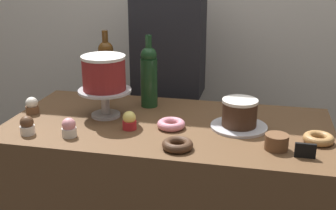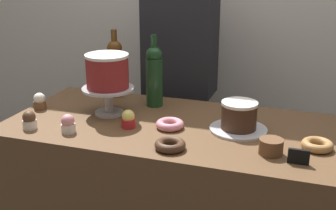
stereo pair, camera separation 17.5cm
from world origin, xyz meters
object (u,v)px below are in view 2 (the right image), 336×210
at_px(donut_pink, 170,124).
at_px(price_sign_chalkboard, 299,157).
at_px(cupcake_vanilla, 40,101).
at_px(cupcake_chocolate, 29,120).
at_px(donut_chocolate, 170,145).
at_px(wine_bottle_green, 154,75).
at_px(cupcake_strawberry, 68,124).
at_px(cupcake_lemon, 128,119).
at_px(cake_stand_pedestal, 108,96).
at_px(barista_figure, 180,94).
at_px(cookie_stack, 271,147).
at_px(chocolate_round_cake, 239,115).
at_px(donut_maple, 317,145).
at_px(wine_bottle_amber, 115,67).
at_px(white_layer_cake, 107,71).

height_order(donut_pink, price_sign_chalkboard, price_sign_chalkboard).
relative_size(cupcake_vanilla, donut_pink, 0.66).
height_order(cupcake_chocolate, donut_chocolate, cupcake_chocolate).
bearing_deg(wine_bottle_green, cupcake_strawberry, -116.57).
bearing_deg(cupcake_lemon, donut_pink, 16.12).
height_order(cake_stand_pedestal, cupcake_chocolate, cake_stand_pedestal).
distance_m(cupcake_vanilla, donut_chocolate, 0.72).
bearing_deg(barista_figure, cookie_stack, -52.37).
bearing_deg(chocolate_round_cake, donut_pink, -166.81).
bearing_deg(cookie_stack, donut_maple, 31.42).
relative_size(cupcake_vanilla, donut_chocolate, 0.66).
relative_size(cupcake_strawberry, price_sign_chalkboard, 1.06).
height_order(chocolate_round_cake, cupcake_strawberry, chocolate_round_cake).
xyz_separation_m(wine_bottle_amber, price_sign_chalkboard, (0.89, -0.48, -0.12)).
distance_m(wine_bottle_green, barista_figure, 0.41).
xyz_separation_m(cupcake_lemon, barista_figure, (0.02, 0.64, -0.09)).
bearing_deg(barista_figure, cupcake_chocolate, -116.14).
relative_size(wine_bottle_amber, cupcake_strawberry, 4.38).
bearing_deg(donut_pink, cupcake_strawberry, -154.98).
bearing_deg(donut_maple, cupcake_strawberry, -170.95).
height_order(wine_bottle_amber, barista_figure, barista_figure).
distance_m(wine_bottle_amber, cupcake_chocolate, 0.53).
relative_size(wine_bottle_green, barista_figure, 0.20).
bearing_deg(cupcake_strawberry, cupcake_chocolate, -175.28).
height_order(wine_bottle_amber, cupcake_vanilla, wine_bottle_amber).
distance_m(cupcake_chocolate, cupcake_strawberry, 0.17).
relative_size(cupcake_vanilla, cupcake_strawberry, 1.00).
distance_m(wine_bottle_green, cupcake_strawberry, 0.47).
bearing_deg(cupcake_lemon, cupcake_strawberry, -148.72).
relative_size(donut_chocolate, barista_figure, 0.07).
bearing_deg(cupcake_vanilla, donut_chocolate, -17.88).
bearing_deg(cupcake_strawberry, donut_pink, 25.02).
bearing_deg(cupcake_vanilla, chocolate_round_cake, 1.79).
height_order(donut_chocolate, barista_figure, barista_figure).
bearing_deg(wine_bottle_green, cupcake_chocolate, -131.24).
distance_m(cupcake_vanilla, barista_figure, 0.75).
bearing_deg(chocolate_round_cake, cupcake_strawberry, -159.77).
bearing_deg(cookie_stack, donut_chocolate, -167.79).
distance_m(wine_bottle_green, cookie_stack, 0.68).
relative_size(cake_stand_pedestal, wine_bottle_green, 0.69).
xyz_separation_m(cupcake_strawberry, donut_maple, (0.92, 0.15, -0.02)).
distance_m(wine_bottle_green, donut_maple, 0.77).
distance_m(white_layer_cake, price_sign_chalkboard, 0.85).
xyz_separation_m(wine_bottle_green, donut_maple, (0.71, -0.26, -0.13)).
bearing_deg(white_layer_cake, cookie_stack, -14.72).
bearing_deg(cookie_stack, wine_bottle_green, 147.53).
bearing_deg(wine_bottle_amber, price_sign_chalkboard, -28.69).
height_order(cupcake_vanilla, price_sign_chalkboard, cupcake_vanilla).
xyz_separation_m(cupcake_chocolate, donut_pink, (0.53, 0.18, -0.02)).
relative_size(cupcake_vanilla, price_sign_chalkboard, 1.06).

